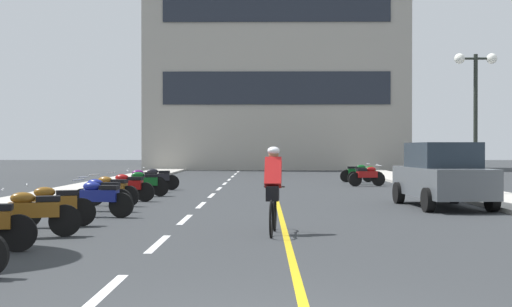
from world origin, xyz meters
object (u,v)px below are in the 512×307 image
at_px(motorcycle_8, 144,183).
at_px(motorcycle_10, 158,178).
at_px(motorcycle_6, 111,190).
at_px(cyclist_rider, 273,188).
at_px(motorcycle_2, 33,212).
at_px(motorcycle_4, 99,198).
at_px(motorcycle_5, 102,194).
at_px(motorcycle_7, 128,186).
at_px(motorcycle_11, 367,175).
at_px(motorcycle_13, 357,173).
at_px(street_lamp_mid, 476,90).
at_px(motorcycle_9, 143,180).
at_px(motorcycle_12, 366,174).
at_px(parked_car_near, 442,175).
at_px(motorcycle_3, 54,205).

distance_m(motorcycle_8, motorcycle_10, 3.63).
distance_m(motorcycle_6, cyclist_rider, 7.72).
xyz_separation_m(motorcycle_2, motorcycle_4, (0.31, 3.71, 0.00)).
xyz_separation_m(motorcycle_5, motorcycle_7, (0.01, 3.36, 0.00)).
height_order(motorcycle_11, cyclist_rider, cyclist_rider).
bearing_deg(motorcycle_8, motorcycle_13, 49.02).
height_order(motorcycle_2, motorcycle_13, same).
bearing_deg(street_lamp_mid, cyclist_rider, -124.78).
bearing_deg(motorcycle_6, motorcycle_13, 57.13).
bearing_deg(street_lamp_mid, motorcycle_13, 105.12).
xyz_separation_m(motorcycle_9, motorcycle_11, (9.03, 4.47, 0.00)).
relative_size(motorcycle_10, motorcycle_12, 0.98).
height_order(street_lamp_mid, motorcycle_10, street_lamp_mid).
bearing_deg(parked_car_near, street_lamp_mid, 62.06).
xyz_separation_m(street_lamp_mid, motorcycle_13, (-2.67, 9.89, -3.19)).
distance_m(motorcycle_10, motorcycle_11, 9.20).
distance_m(motorcycle_12, cyclist_rider, 18.65).
distance_m(motorcycle_10, cyclist_rider, 14.39).
distance_m(street_lamp_mid, motorcycle_5, 13.21).
distance_m(motorcycle_9, motorcycle_11, 10.08).
bearing_deg(motorcycle_2, motorcycle_8, 89.24).
bearing_deg(street_lamp_mid, motorcycle_4, -147.64).
relative_size(motorcycle_4, motorcycle_8, 1.02).
distance_m(motorcycle_2, motorcycle_8, 10.68).
height_order(motorcycle_5, motorcycle_13, same).
xyz_separation_m(motorcycle_8, motorcycle_13, (8.72, 10.04, 0.00)).
bearing_deg(motorcycle_11, motorcycle_5, -126.25).
bearing_deg(motorcycle_13, motorcycle_7, -126.02).
xyz_separation_m(motorcycle_3, motorcycle_13, (9.00, 19.04, 0.00)).
distance_m(motorcycle_5, motorcycle_9, 7.50).
relative_size(street_lamp_mid, motorcycle_5, 2.86).
relative_size(parked_car_near, motorcycle_3, 2.63).
relative_size(parked_car_near, motorcycle_2, 2.62).
distance_m(motorcycle_2, motorcycle_9, 12.69).
bearing_deg(parked_car_near, cyclist_rider, -129.09).
height_order(motorcycle_3, motorcycle_4, same).
distance_m(motorcycle_3, motorcycle_9, 11.02).
bearing_deg(motorcycle_7, motorcycle_11, 44.45).
distance_m(motorcycle_4, motorcycle_6, 3.15).
distance_m(motorcycle_6, motorcycle_11, 13.64).
xyz_separation_m(parked_car_near, motorcycle_9, (-9.51, 6.14, -0.44)).
relative_size(street_lamp_mid, motorcycle_3, 2.93).
bearing_deg(motorcycle_4, motorcycle_11, 57.76).
xyz_separation_m(motorcycle_8, motorcycle_12, (8.84, 8.03, 0.00)).
bearing_deg(parked_car_near, motorcycle_4, -162.39).
relative_size(motorcycle_11, cyclist_rider, 0.94).
xyz_separation_m(motorcycle_8, motorcycle_11, (8.65, 6.49, 0.00)).
distance_m(motorcycle_5, motorcycle_6, 1.64).
relative_size(motorcycle_5, motorcycle_10, 1.00).
height_order(motorcycle_10, motorcycle_13, same).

